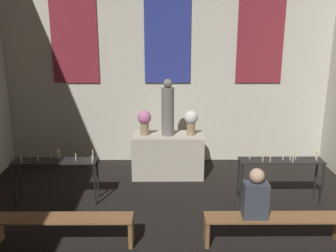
% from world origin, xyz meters
% --- Properties ---
extents(wall_back, '(7.59, 0.16, 5.88)m').
position_xyz_m(wall_back, '(0.00, 10.50, 2.97)').
color(wall_back, beige).
rests_on(wall_back, ground_plane).
extents(altar, '(1.50, 0.69, 0.92)m').
position_xyz_m(altar, '(0.00, 9.50, 0.46)').
color(altar, '#BCB29E').
rests_on(altar, ground_plane).
extents(statue, '(0.26, 0.26, 1.18)m').
position_xyz_m(statue, '(0.00, 9.50, 1.47)').
color(statue, slate).
rests_on(statue, altar).
extents(flower_vase_left, '(0.29, 0.29, 0.52)m').
position_xyz_m(flower_vase_left, '(-0.49, 9.50, 1.23)').
color(flower_vase_left, '#937A5B').
rests_on(flower_vase_left, altar).
extents(flower_vase_right, '(0.29, 0.29, 0.52)m').
position_xyz_m(flower_vase_right, '(0.49, 9.50, 1.23)').
color(flower_vase_right, '#937A5B').
rests_on(flower_vase_right, altar).
extents(candle_rack_left, '(1.51, 0.36, 1.00)m').
position_xyz_m(candle_rack_left, '(-2.05, 8.29, 0.70)').
color(candle_rack_left, black).
rests_on(candle_rack_left, ground_plane).
extents(candle_rack_right, '(1.51, 0.36, 0.99)m').
position_xyz_m(candle_rack_right, '(2.05, 8.28, 0.70)').
color(candle_rack_right, black).
rests_on(candle_rack_right, ground_plane).
extents(pew_back_left, '(2.06, 0.36, 0.43)m').
position_xyz_m(pew_back_left, '(-1.56, 6.90, 0.32)').
color(pew_back_left, brown).
rests_on(pew_back_left, ground_plane).
extents(pew_back_right, '(2.06, 0.36, 0.43)m').
position_xyz_m(pew_back_right, '(1.56, 6.90, 0.32)').
color(pew_back_right, brown).
rests_on(pew_back_right, ground_plane).
extents(person_seated, '(0.36, 0.24, 0.76)m').
position_xyz_m(person_seated, '(1.26, 6.90, 0.78)').
color(person_seated, '#383D47').
rests_on(person_seated, pew_back_right).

